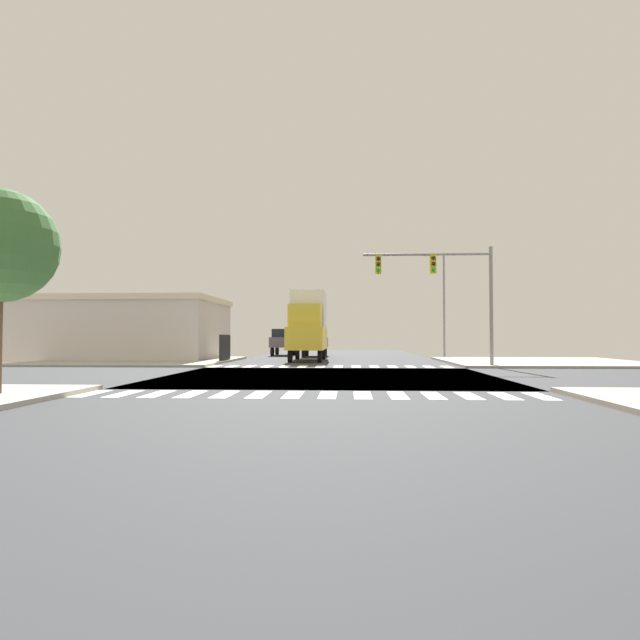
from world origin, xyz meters
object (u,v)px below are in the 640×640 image
at_px(bank_building, 112,329).
at_px(box_truck_queued_1, 308,324).
at_px(pickup_farside_1, 315,341).
at_px(traffic_signal_mast, 441,278).
at_px(street_lamp, 441,295).
at_px(suv_leading_1, 284,340).

height_order(bank_building, box_truck_queued_1, box_truck_queued_1).
bearing_deg(box_truck_queued_1, pickup_farside_1, -90.00).
height_order(traffic_signal_mast, street_lamp, street_lamp).
height_order(pickup_farside_1, suv_leading_1, pickup_farside_1).
distance_m(bank_building, suv_leading_1, 14.78).
relative_size(street_lamp, bank_building, 0.47).
height_order(box_truck_queued_1, suv_leading_1, box_truck_queued_1).
relative_size(bank_building, pickup_farside_1, 3.40).
xyz_separation_m(traffic_signal_mast, pickup_farside_1, (-7.90, 14.73, -3.61)).
relative_size(street_lamp, suv_leading_1, 1.76).
bearing_deg(street_lamp, traffic_signal_mast, -99.56).
bearing_deg(street_lamp, box_truck_queued_1, -156.66).
bearing_deg(suv_leading_1, bank_building, 38.30).
distance_m(traffic_signal_mast, pickup_farside_1, 17.10).
relative_size(bank_building, suv_leading_1, 3.77).
bearing_deg(suv_leading_1, traffic_signal_mast, 121.26).
bearing_deg(suv_leading_1, street_lamp, 154.62).
height_order(street_lamp, suv_leading_1, street_lamp).
xyz_separation_m(pickup_farside_1, box_truck_queued_1, (-0.00, -7.16, 1.27)).
xyz_separation_m(street_lamp, box_truck_queued_1, (-9.89, -4.27, -2.28)).
distance_m(bank_building, box_truck_queued_1, 14.63).
bearing_deg(box_truck_queued_1, bank_building, -4.87).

